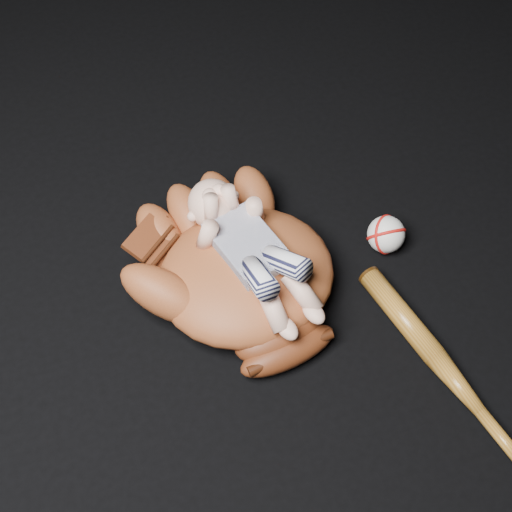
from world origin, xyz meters
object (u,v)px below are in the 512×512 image
baseball_glove (246,270)px  newborn_baby (256,254)px  baseball (386,234)px  baseball_bat (445,368)px

baseball_glove → newborn_baby: newborn_baby is taller
baseball_glove → baseball: size_ratio=6.28×
baseball_glove → baseball_bat: size_ratio=1.04×
baseball_glove → newborn_baby: 0.05m
newborn_baby → baseball_bat: 0.37m
baseball_glove → baseball_bat: bearing=-54.0°
newborn_baby → baseball: newborn_baby is taller
newborn_baby → baseball_bat: size_ratio=0.77×
baseball_bat → baseball: size_ratio=6.07×
newborn_baby → baseball: size_ratio=4.70×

